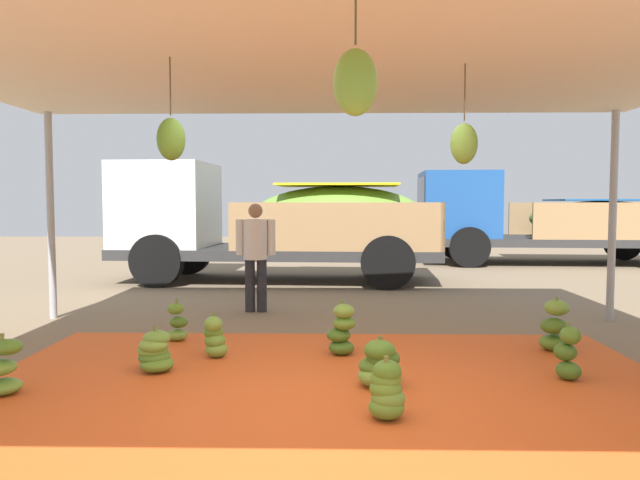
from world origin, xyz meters
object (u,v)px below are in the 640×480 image
banana_bunch_8 (568,355)px  banana_bunch_9 (177,323)px  banana_bunch_0 (555,328)px  banana_bunch_2 (155,352)px  banana_bunch_4 (215,338)px  worker_0 (256,249)px  banana_bunch_6 (342,331)px  cargo_truck_far (538,218)px  banana_bunch_7 (3,369)px  banana_bunch_3 (387,391)px  cargo_truck_main (270,220)px  banana_bunch_5 (379,364)px

banana_bunch_8 → banana_bunch_9: 4.14m
banana_bunch_0 → banana_bunch_2: 4.13m
banana_bunch_9 → banana_bunch_2: bearing=-84.8°
banana_bunch_4 → banana_bunch_8: (3.32, -0.70, 0.02)m
banana_bunch_4 → worker_0: worker_0 is taller
banana_bunch_4 → banana_bunch_6: size_ratio=0.80×
banana_bunch_0 → worker_0: 4.23m
cargo_truck_far → worker_0: cargo_truck_far is taller
banana_bunch_7 → worker_0: size_ratio=0.32×
banana_bunch_3 → banana_bunch_6: size_ratio=0.78×
banana_bunch_2 → worker_0: (0.55, 3.13, 0.73)m
banana_bunch_2 → cargo_truck_main: bearing=86.6°
banana_bunch_2 → banana_bunch_9: 1.23m
banana_bunch_4 → cargo_truck_main: 6.13m
banana_bunch_3 → banana_bunch_7: banana_bunch_7 is taller
banana_bunch_2 → worker_0: 3.26m
cargo_truck_main → banana_bunch_0: bearing=-57.4°
banana_bunch_2 → cargo_truck_main: size_ratio=0.07×
banana_bunch_6 → banana_bunch_9: bearing=162.6°
banana_bunch_6 → banana_bunch_9: banana_bunch_6 is taller
banana_bunch_2 → worker_0: worker_0 is taller
cargo_truck_far → worker_0: size_ratio=4.37×
banana_bunch_5 → banana_bunch_8: banana_bunch_8 is taller
banana_bunch_3 → banana_bunch_9: banana_bunch_9 is taller
banana_bunch_5 → worker_0: size_ratio=0.31×
banana_bunch_0 → banana_bunch_2: (-4.05, -0.85, -0.07)m
banana_bunch_4 → banana_bunch_9: banana_bunch_9 is taller
banana_bunch_2 → banana_bunch_8: bearing=-2.8°
banana_bunch_4 → banana_bunch_8: banana_bunch_8 is taller
banana_bunch_8 → banana_bunch_4: bearing=168.1°
banana_bunch_0 → banana_bunch_8: size_ratio=1.12×
banana_bunch_2 → cargo_truck_far: bearing=55.5°
banana_bunch_2 → banana_bunch_5: bearing=-11.4°
banana_bunch_6 → banana_bunch_8: size_ratio=1.12×
banana_bunch_6 → banana_bunch_5: bearing=-73.9°
banana_bunch_0 → banana_bunch_3: banana_bunch_0 is taller
banana_bunch_0 → banana_bunch_8: bearing=-104.4°
banana_bunch_0 → banana_bunch_5: size_ratio=1.19×
banana_bunch_8 → cargo_truck_main: bearing=116.7°
banana_bunch_7 → banana_bunch_9: banana_bunch_7 is taller
banana_bunch_2 → banana_bunch_9: size_ratio=0.94×
banana_bunch_2 → banana_bunch_6: 1.88m
banana_bunch_7 → cargo_truck_main: bearing=78.7°
banana_bunch_2 → banana_bunch_6: (1.77, 0.64, 0.07)m
banana_bunch_8 → worker_0: bearing=134.2°
banana_bunch_9 → banana_bunch_0: bearing=-5.2°
banana_bunch_5 → worker_0: worker_0 is taller
banana_bunch_7 → cargo_truck_far: size_ratio=0.07×
banana_bunch_5 → worker_0: bearing=113.2°
banana_bunch_0 → cargo_truck_main: cargo_truck_main is taller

